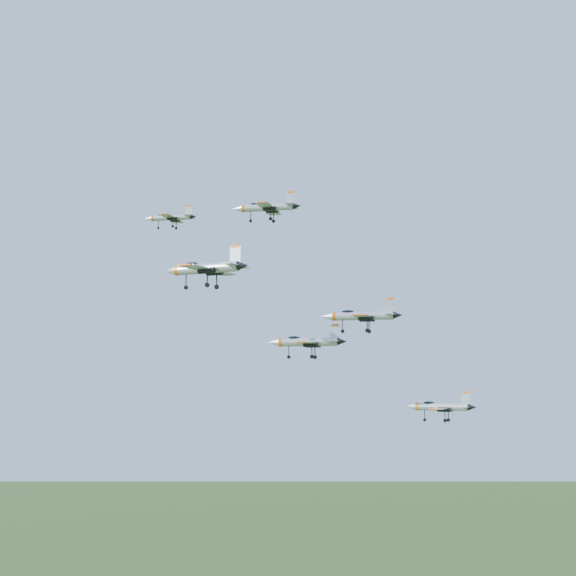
% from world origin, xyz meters
% --- Properties ---
extents(jet_lead, '(10.69, 8.98, 2.87)m').
position_xyz_m(jet_lead, '(-25.56, 15.65, 156.95)').
color(jet_lead, '#B3B9C1').
extents(jet_left_high, '(11.73, 9.85, 3.15)m').
position_xyz_m(jet_left_high, '(1.57, 0.89, 153.72)').
color(jet_left_high, '#B3B9C1').
extents(jet_right_high, '(14.05, 11.62, 3.76)m').
position_xyz_m(jet_right_high, '(0.49, -17.98, 141.16)').
color(jet_right_high, '#B3B9C1').
extents(jet_left_low, '(13.51, 11.32, 3.62)m').
position_xyz_m(jet_left_low, '(15.61, 7.47, 135.84)').
color(jet_left_low, '#B3B9C1').
extents(jet_right_low, '(11.97, 10.00, 3.20)m').
position_xyz_m(jet_right_low, '(12.07, -7.94, 130.96)').
color(jet_right_low, '#B3B9C1').
extents(jet_trail, '(10.63, 8.77, 2.84)m').
position_xyz_m(jet_trail, '(29.71, 0.95, 121.49)').
color(jet_trail, '#B3B9C1').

